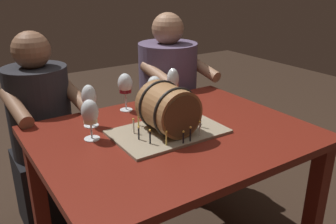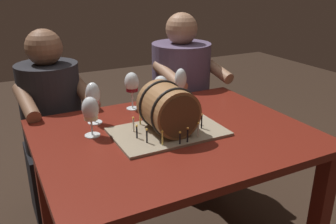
{
  "view_description": "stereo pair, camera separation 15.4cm",
  "coord_description": "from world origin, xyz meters",
  "px_view_note": "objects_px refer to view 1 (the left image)",
  "views": [
    {
      "loc": [
        -0.83,
        -1.21,
        1.39
      ],
      "look_at": [
        -0.03,
        0.01,
        0.83
      ],
      "focal_mm": 38.19,
      "sensor_mm": 36.0,
      "label": 1
    },
    {
      "loc": [
        -0.69,
        -1.29,
        1.39
      ],
      "look_at": [
        -0.03,
        0.01,
        0.83
      ],
      "focal_mm": 38.19,
      "sensor_mm": 36.0,
      "label": 2
    }
  ],
  "objects_px": {
    "wine_glass_red": "(125,85)",
    "wine_glass_empty": "(173,79)",
    "barrel_cake": "(168,112)",
    "dining_table": "(174,154)",
    "person_seated_left": "(44,141)",
    "person_seated_right": "(168,106)",
    "wine_glass_amber": "(154,86)",
    "wine_glass_rose": "(89,99)",
    "wine_glass_white": "(90,114)"
  },
  "relations": [
    {
      "from": "wine_glass_empty",
      "to": "wine_glass_rose",
      "type": "bearing_deg",
      "value": -174.32
    },
    {
      "from": "wine_glass_empty",
      "to": "person_seated_right",
      "type": "bearing_deg",
      "value": 60.26
    },
    {
      "from": "wine_glass_white",
      "to": "wine_glass_empty",
      "type": "height_order",
      "value": "wine_glass_empty"
    },
    {
      "from": "person_seated_right",
      "to": "dining_table",
      "type": "bearing_deg",
      "value": -121.39
    },
    {
      "from": "person_seated_right",
      "to": "wine_glass_red",
      "type": "bearing_deg",
      "value": -145.84
    },
    {
      "from": "person_seated_right",
      "to": "barrel_cake",
      "type": "bearing_deg",
      "value": -123.31
    },
    {
      "from": "wine_glass_white",
      "to": "wine_glass_empty",
      "type": "bearing_deg",
      "value": 18.91
    },
    {
      "from": "wine_glass_white",
      "to": "person_seated_right",
      "type": "bearing_deg",
      "value": 36.23
    },
    {
      "from": "dining_table",
      "to": "wine_glass_empty",
      "type": "height_order",
      "value": "wine_glass_empty"
    },
    {
      "from": "barrel_cake",
      "to": "wine_glass_rose",
      "type": "distance_m",
      "value": 0.37
    },
    {
      "from": "person_seated_left",
      "to": "wine_glass_red",
      "type": "bearing_deg",
      "value": -41.29
    },
    {
      "from": "wine_glass_empty",
      "to": "barrel_cake",
      "type": "bearing_deg",
      "value": -127.15
    },
    {
      "from": "wine_glass_red",
      "to": "wine_glass_empty",
      "type": "height_order",
      "value": "same"
    },
    {
      "from": "person_seated_left",
      "to": "person_seated_right",
      "type": "xyz_separation_m",
      "value": [
        0.83,
        0.0,
        0.05
      ]
    },
    {
      "from": "dining_table",
      "to": "barrel_cake",
      "type": "relative_size",
      "value": 2.44
    },
    {
      "from": "barrel_cake",
      "to": "wine_glass_rose",
      "type": "height_order",
      "value": "barrel_cake"
    },
    {
      "from": "dining_table",
      "to": "wine_glass_red",
      "type": "bearing_deg",
      "value": 98.36
    },
    {
      "from": "wine_glass_empty",
      "to": "person_seated_left",
      "type": "xyz_separation_m",
      "value": [
        -0.62,
        0.36,
        -0.35
      ]
    },
    {
      "from": "wine_glass_empty",
      "to": "person_seated_left",
      "type": "distance_m",
      "value": 0.8
    },
    {
      "from": "barrel_cake",
      "to": "wine_glass_white",
      "type": "distance_m",
      "value": 0.33
    },
    {
      "from": "dining_table",
      "to": "wine_glass_amber",
      "type": "bearing_deg",
      "value": 75.16
    },
    {
      "from": "dining_table",
      "to": "wine_glass_empty",
      "type": "bearing_deg",
      "value": 56.78
    },
    {
      "from": "barrel_cake",
      "to": "wine_glass_red",
      "type": "height_order",
      "value": "barrel_cake"
    },
    {
      "from": "wine_glass_rose",
      "to": "wine_glass_red",
      "type": "bearing_deg",
      "value": 22.43
    },
    {
      "from": "wine_glass_amber",
      "to": "wine_glass_rose",
      "type": "relative_size",
      "value": 0.9
    },
    {
      "from": "wine_glass_amber",
      "to": "person_seated_right",
      "type": "height_order",
      "value": "person_seated_right"
    },
    {
      "from": "person_seated_left",
      "to": "person_seated_right",
      "type": "relative_size",
      "value": 0.96
    },
    {
      "from": "barrel_cake",
      "to": "wine_glass_empty",
      "type": "distance_m",
      "value": 0.39
    },
    {
      "from": "dining_table",
      "to": "person_seated_right",
      "type": "bearing_deg",
      "value": 58.61
    },
    {
      "from": "dining_table",
      "to": "barrel_cake",
      "type": "distance_m",
      "value": 0.22
    },
    {
      "from": "wine_glass_red",
      "to": "wine_glass_white",
      "type": "bearing_deg",
      "value": -140.56
    },
    {
      "from": "wine_glass_white",
      "to": "wine_glass_empty",
      "type": "distance_m",
      "value": 0.58
    },
    {
      "from": "barrel_cake",
      "to": "wine_glass_amber",
      "type": "height_order",
      "value": "barrel_cake"
    },
    {
      "from": "wine_glass_red",
      "to": "person_seated_right",
      "type": "relative_size",
      "value": 0.17
    },
    {
      "from": "wine_glass_red",
      "to": "wine_glass_empty",
      "type": "relative_size",
      "value": 1.0
    },
    {
      "from": "wine_glass_white",
      "to": "wine_glass_amber",
      "type": "distance_m",
      "value": 0.45
    },
    {
      "from": "wine_glass_amber",
      "to": "wine_glass_white",
      "type": "bearing_deg",
      "value": -158.5
    },
    {
      "from": "dining_table",
      "to": "wine_glass_red",
      "type": "xyz_separation_m",
      "value": [
        -0.05,
        0.36,
        0.25
      ]
    },
    {
      "from": "wine_glass_white",
      "to": "person_seated_right",
      "type": "xyz_separation_m",
      "value": [
        0.75,
        0.55,
        -0.28
      ]
    },
    {
      "from": "wine_glass_red",
      "to": "wine_glass_empty",
      "type": "bearing_deg",
      "value": -10.06
    },
    {
      "from": "wine_glass_empty",
      "to": "wine_glass_white",
      "type": "bearing_deg",
      "value": -161.09
    },
    {
      "from": "barrel_cake",
      "to": "wine_glass_white",
      "type": "height_order",
      "value": "barrel_cake"
    },
    {
      "from": "wine_glass_white",
      "to": "person_seated_left",
      "type": "bearing_deg",
      "value": 98.21
    },
    {
      "from": "dining_table",
      "to": "wine_glass_amber",
      "type": "height_order",
      "value": "wine_glass_amber"
    },
    {
      "from": "person_seated_left",
      "to": "person_seated_right",
      "type": "height_order",
      "value": "person_seated_right"
    },
    {
      "from": "person_seated_left",
      "to": "person_seated_right",
      "type": "distance_m",
      "value": 0.83
    },
    {
      "from": "wine_glass_rose",
      "to": "person_seated_left",
      "type": "distance_m",
      "value": 0.56
    },
    {
      "from": "wine_glass_amber",
      "to": "wine_glass_rose",
      "type": "bearing_deg",
      "value": -175.94
    },
    {
      "from": "person_seated_left",
      "to": "barrel_cake",
      "type": "bearing_deg",
      "value": -60.24
    },
    {
      "from": "wine_glass_white",
      "to": "dining_table",
      "type": "bearing_deg",
      "value": -21.26
    }
  ]
}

